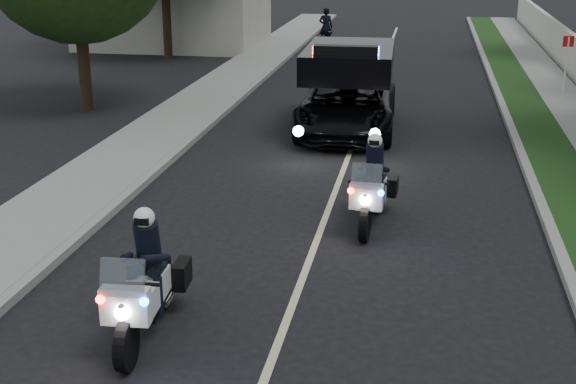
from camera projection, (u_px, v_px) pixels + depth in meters
name	position (u px, v px, depth m)	size (l,w,h in m)	color
ground	(286.00, 322.00, 10.86)	(120.00, 120.00, 0.00)	black
curb_right	(517.00, 145.00, 19.48)	(0.20, 60.00, 0.15)	gray
grass_verge	(546.00, 146.00, 19.36)	(1.20, 60.00, 0.16)	#193814
curb_left	(202.00, 131.00, 20.84)	(0.20, 60.00, 0.15)	gray
sidewalk_left	(163.00, 129.00, 21.02)	(2.00, 60.00, 0.16)	gray
lane_marking	(354.00, 140.00, 20.18)	(0.12, 50.00, 0.01)	#BFB78C
police_moto_left	(148.00, 334.00, 10.53)	(0.73, 2.09, 1.78)	silver
police_moto_right	(371.00, 224.00, 14.45)	(0.70, 2.01, 1.71)	silver
police_suv	(347.00, 131.00, 21.13)	(2.50, 5.40, 2.63)	black
bicycle	(325.00, 50.00, 35.31)	(0.61, 1.75, 0.92)	black
cyclist	(325.00, 50.00, 35.31)	(0.61, 0.41, 1.70)	black
sign_post	(561.00, 104.00, 24.47)	(0.34, 0.34, 2.18)	red
tree_left_near	(88.00, 110.00, 23.62)	(5.55, 5.55, 9.25)	#224216
tree_left_far	(169.00, 58.00, 33.26)	(7.06, 7.06, 11.77)	black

